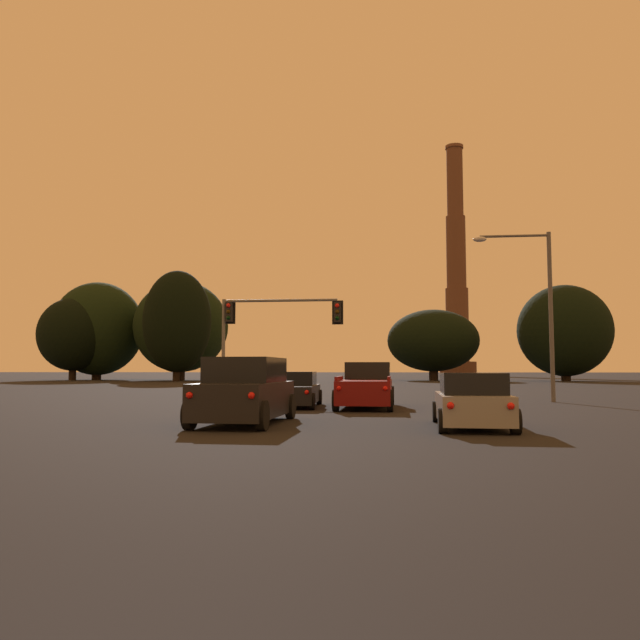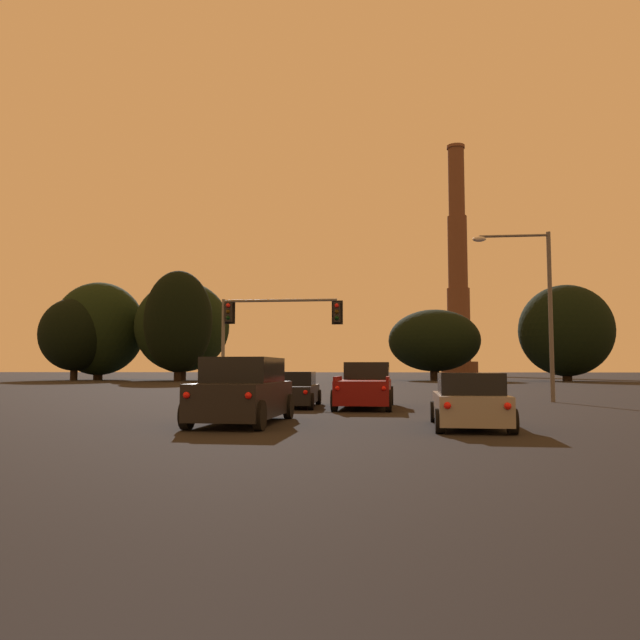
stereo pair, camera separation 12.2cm
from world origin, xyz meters
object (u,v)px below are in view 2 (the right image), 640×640
object	(u,v)px
traffic_light_overhead_left	(265,321)
smokestack	(458,284)
street_lamp	(537,295)
sedan_left_lane_front	(293,390)
suv_left_lane_second	(243,392)
pickup_truck_center_lane_front	(365,387)
hatchback_right_lane_second	(469,402)

from	to	relation	value
traffic_light_overhead_left	smokestack	world-z (taller)	smokestack
smokestack	street_lamp	bearing A→B (deg)	-94.40
sedan_left_lane_front	suv_left_lane_second	world-z (taller)	suv_left_lane_second
sedan_left_lane_front	traffic_light_overhead_left	distance (m)	7.83
suv_left_lane_second	smokestack	bearing A→B (deg)	82.69
traffic_light_overhead_left	street_lamp	bearing A→B (deg)	-7.25
pickup_truck_center_lane_front	sedan_left_lane_front	size ratio (longest dim) A/B	1.16
street_lamp	sedan_left_lane_front	bearing A→B (deg)	-155.70
pickup_truck_center_lane_front	street_lamp	world-z (taller)	street_lamp
street_lamp	pickup_truck_center_lane_front	bearing A→B (deg)	-147.76
traffic_light_overhead_left	pickup_truck_center_lane_front	bearing A→B (deg)	-50.63
hatchback_right_lane_second	suv_left_lane_second	size ratio (longest dim) A/B	0.84
traffic_light_overhead_left	smokestack	xyz separation A→B (m)	(22.21, 112.90, 17.02)
pickup_truck_center_lane_front	hatchback_right_lane_second	size ratio (longest dim) A/B	1.33
hatchback_right_lane_second	smokestack	world-z (taller)	smokestack
hatchback_right_lane_second	traffic_light_overhead_left	distance (m)	17.69
traffic_light_overhead_left	smokestack	bearing A→B (deg)	78.87
hatchback_right_lane_second	street_lamp	bearing A→B (deg)	71.77
pickup_truck_center_lane_front	sedan_left_lane_front	xyz separation A→B (m)	(-2.93, 0.09, -0.14)
pickup_truck_center_lane_front	street_lamp	distance (m)	10.25
smokestack	traffic_light_overhead_left	bearing A→B (deg)	-101.13
sedan_left_lane_front	hatchback_right_lane_second	bearing A→B (deg)	-57.17
hatchback_right_lane_second	street_lamp	world-z (taller)	street_lamp
sedan_left_lane_front	street_lamp	world-z (taller)	street_lamp
sedan_left_lane_front	pickup_truck_center_lane_front	bearing A→B (deg)	-4.06
pickup_truck_center_lane_front	sedan_left_lane_front	distance (m)	2.94
hatchback_right_lane_second	sedan_left_lane_front	xyz separation A→B (m)	(-5.98, 8.53, 0.00)
pickup_truck_center_lane_front	traffic_light_overhead_left	xyz separation A→B (m)	(-5.49, 6.69, 3.21)
suv_left_lane_second	hatchback_right_lane_second	bearing A→B (deg)	-3.95
pickup_truck_center_lane_front	street_lamp	xyz separation A→B (m)	(7.90, 4.99, 4.21)
sedan_left_lane_front	traffic_light_overhead_left	world-z (taller)	traffic_light_overhead_left
street_lamp	smokestack	distance (m)	116.06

